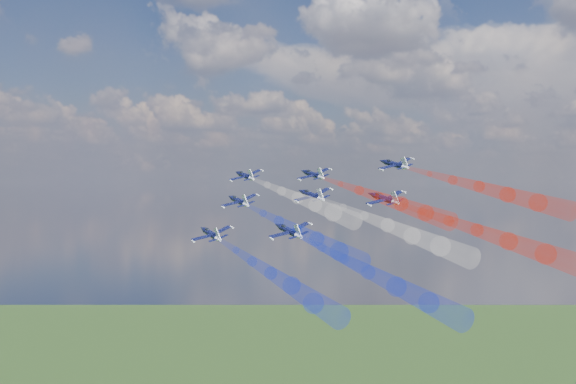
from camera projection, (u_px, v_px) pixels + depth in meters
The scene contains 16 objects.
jet_lead at pixel (245, 176), 174.13m from camera, with size 8.92×11.15×2.97m, color black, non-canonical shape.
trail_lead at pixel (298, 198), 150.80m from camera, with size 3.72×44.21×3.72m, color white, non-canonical shape.
jet_inner_left at pixel (239, 201), 157.63m from camera, with size 8.92×11.15×2.97m, color black, non-canonical shape.
trail_inner_left at pixel (297, 230), 134.30m from camera, with size 3.72×44.21×3.72m, color #1B31E6, non-canonical shape.
jet_inner_right at pixel (313, 175), 168.31m from camera, with size 8.92×11.15×2.97m, color black, non-canonical shape.
trail_inner_right at pixel (379, 197), 144.98m from camera, with size 3.72×44.21×3.72m, color red, non-canonical shape.
jet_outer_left at pixel (211, 234), 142.97m from camera, with size 8.92×11.15×2.97m, color black, non-canonical shape.
trail_outer_left at pixel (271, 273), 119.64m from camera, with size 3.72×44.21×3.72m, color #1B31E6, non-canonical shape.
jet_center_third at pixel (312, 195), 150.30m from camera, with size 8.92×11.15×2.97m, color black, non-canonical shape.
trail_center_third at pixel (387, 225), 126.96m from camera, with size 3.72×44.21×3.72m, color white, non-canonical shape.
jet_outer_right at pixel (395, 164), 159.65m from camera, with size 8.92×11.15×2.97m, color black, non-canonical shape.
trail_outer_right at pixel (479, 187), 136.32m from camera, with size 3.72×44.21×3.72m, color red, non-canonical shape.
jet_rear_left at pixel (289, 231), 135.48m from camera, with size 8.92×11.15×2.97m, color black, non-canonical shape.
trail_rear_left at pixel (369, 272), 112.15m from camera, with size 3.72×44.21×3.72m, color #1B31E6, non-canonical shape.
jet_rear_right at pixel (384, 199), 143.39m from camera, with size 8.92×11.15×2.97m, color black, non-canonical shape.
trail_rear_right at pixel (477, 230), 120.06m from camera, with size 3.72×44.21×3.72m, color red, non-canonical shape.
Camera 1 is at (104.96, -135.46, 172.66)m, focal length 44.29 mm.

